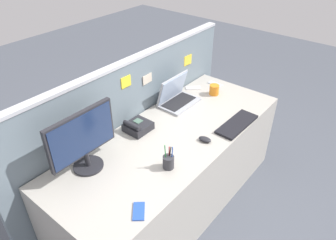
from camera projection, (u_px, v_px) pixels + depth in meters
ground_plane at (172, 201)px, 2.88m from camera, size 10.00×10.00×0.00m
desk at (173, 170)px, 2.67m from camera, size 2.12×0.82×0.75m
cubicle_divider at (133, 126)px, 2.76m from camera, size 2.41×0.08×1.26m
desktop_monitor at (83, 139)px, 2.04m from camera, size 0.50×0.21×0.43m
laptop at (176, 96)px, 2.83m from camera, size 0.36×0.24×0.26m
desk_phone at (138, 127)px, 2.50m from camera, size 0.19×0.18×0.10m
keyboard_main at (237, 124)px, 2.57m from camera, size 0.43×0.17×0.02m
computer_mouse_right_hand at (205, 139)px, 2.39m from camera, size 0.07×0.11×0.03m
pen_cup at (168, 162)px, 2.13m from camera, size 0.08×0.08×0.18m
cell_phone_blue_case at (139, 211)px, 1.84m from camera, size 0.14×0.14×0.01m
cell_phone_white_slab at (193, 88)px, 3.10m from camera, size 0.14×0.15×0.01m
cell_phone_silver_slab at (215, 84)px, 3.17m from camera, size 0.07×0.15×0.01m
coffee_mug at (214, 90)px, 2.98m from camera, size 0.13×0.09×0.09m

